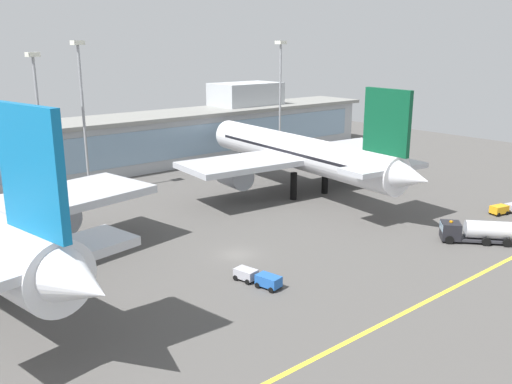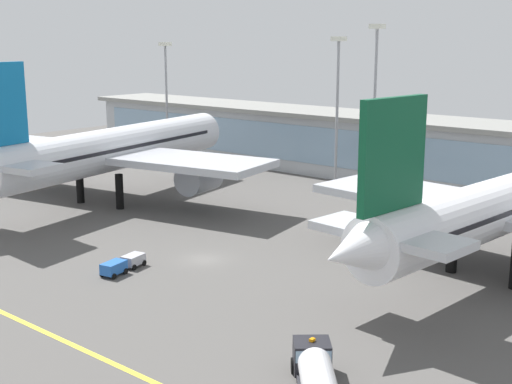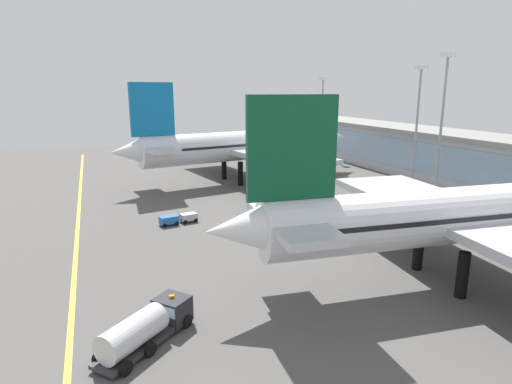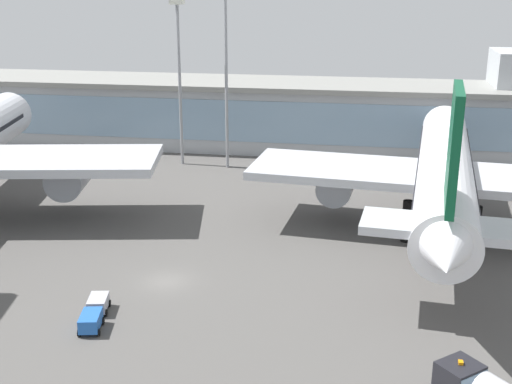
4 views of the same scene
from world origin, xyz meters
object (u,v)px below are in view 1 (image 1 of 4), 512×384
(airliner_near_right, at_px, (298,153))
(apron_light_mast_east, at_px, (82,97))
(baggage_tug_near, at_px, (506,208))
(apron_light_mast_far_east, at_px, (38,106))
(apron_light_mast_west, at_px, (280,84))
(fuel_tanker_truck, at_px, (474,231))
(service_truck_far, at_px, (258,278))

(airliner_near_right, relative_size, apron_light_mast_east, 2.15)
(baggage_tug_near, relative_size, apron_light_mast_far_east, 0.25)
(apron_light_mast_west, distance_m, apron_light_mast_far_east, 51.05)
(airliner_near_right, distance_m, apron_light_mast_west, 29.01)
(baggage_tug_near, distance_m, apron_light_mast_east, 69.02)
(fuel_tanker_truck, height_order, apron_light_mast_east, apron_light_mast_east)
(apron_light_mast_east, bearing_deg, apron_light_mast_far_east, 174.16)
(apron_light_mast_west, bearing_deg, airliner_near_right, -125.85)
(fuel_tanker_truck, bearing_deg, baggage_tug_near, -118.76)
(airliner_near_right, bearing_deg, apron_light_mast_east, 57.36)
(apron_light_mast_east, bearing_deg, apron_light_mast_west, 0.13)
(airliner_near_right, height_order, apron_light_mast_east, apron_light_mast_east)
(apron_light_mast_far_east, bearing_deg, apron_light_mast_west, -0.69)
(airliner_near_right, bearing_deg, service_truck_far, 135.20)
(airliner_near_right, relative_size, fuel_tanker_truck, 6.47)
(fuel_tanker_truck, relative_size, apron_light_mast_west, 0.33)
(airliner_near_right, distance_m, apron_light_mast_east, 36.92)
(fuel_tanker_truck, xyz_separation_m, apron_light_mast_far_east, (-35.27, 55.21, 13.93))
(apron_light_mast_far_east, bearing_deg, apron_light_mast_east, -5.84)
(baggage_tug_near, bearing_deg, fuel_tanker_truck, 25.19)
(airliner_near_right, height_order, apron_light_mast_west, apron_light_mast_west)
(airliner_near_right, distance_m, service_truck_far, 38.75)
(baggage_tug_near, bearing_deg, apron_light_mast_west, -77.57)
(airliner_near_right, xyz_separation_m, apron_light_mast_far_east, (-34.99, 22.81, 8.51))
(apron_light_mast_west, relative_size, apron_light_mast_east, 1.00)
(apron_light_mast_east, relative_size, apron_light_mast_far_east, 1.07)
(fuel_tanker_truck, height_order, apron_light_mast_west, apron_light_mast_west)
(airliner_near_right, height_order, service_truck_far, airliner_near_right)
(airliner_near_right, bearing_deg, apron_light_mast_far_east, 62.53)
(apron_light_mast_west, bearing_deg, apron_light_mast_far_east, 179.31)
(fuel_tanker_truck, xyz_separation_m, baggage_tug_near, (15.30, 3.32, -0.72))
(service_truck_far, distance_m, apron_light_mast_far_east, 49.72)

